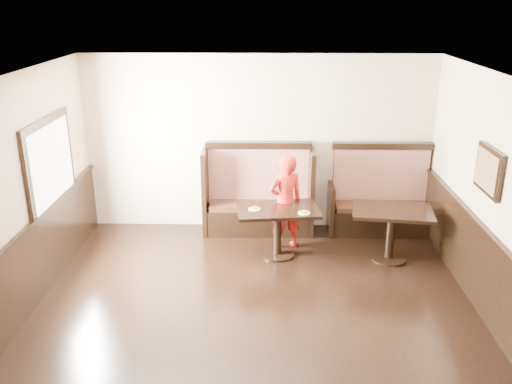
{
  "coord_description": "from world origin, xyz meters",
  "views": [
    {
      "loc": [
        0.13,
        -4.84,
        3.61
      ],
      "look_at": [
        -0.02,
        2.35,
        1.0
      ],
      "focal_mm": 38.0,
      "sensor_mm": 36.0,
      "label": 1
    }
  ],
  "objects_px": {
    "table_main": "(278,219)",
    "table_neighbor": "(391,222)",
    "booth_neighbor": "(380,203)",
    "child": "(286,202)",
    "booth_main": "(258,200)"
  },
  "relations": [
    {
      "from": "booth_neighbor",
      "to": "table_neighbor",
      "type": "height_order",
      "value": "booth_neighbor"
    },
    {
      "from": "booth_main",
      "to": "table_neighbor",
      "type": "height_order",
      "value": "booth_main"
    },
    {
      "from": "booth_main",
      "to": "booth_neighbor",
      "type": "xyz_separation_m",
      "value": [
        1.95,
        -0.0,
        -0.05
      ]
    },
    {
      "from": "booth_neighbor",
      "to": "table_neighbor",
      "type": "relative_size",
      "value": 1.38
    },
    {
      "from": "table_main",
      "to": "table_neighbor",
      "type": "relative_size",
      "value": 1.04
    },
    {
      "from": "child",
      "to": "booth_neighbor",
      "type": "bearing_deg",
      "value": -179.57
    },
    {
      "from": "booth_neighbor",
      "to": "child",
      "type": "xyz_separation_m",
      "value": [
        -1.54,
        -0.63,
        0.25
      ]
    },
    {
      "from": "booth_main",
      "to": "table_main",
      "type": "distance_m",
      "value": 0.96
    },
    {
      "from": "booth_main",
      "to": "booth_neighbor",
      "type": "bearing_deg",
      "value": -0.05
    },
    {
      "from": "table_main",
      "to": "child",
      "type": "bearing_deg",
      "value": 60.79
    },
    {
      "from": "booth_neighbor",
      "to": "child",
      "type": "distance_m",
      "value": 1.68
    },
    {
      "from": "table_main",
      "to": "booth_neighbor",
      "type": "bearing_deg",
      "value": 22.56
    },
    {
      "from": "table_main",
      "to": "table_neighbor",
      "type": "xyz_separation_m",
      "value": [
        1.62,
        -0.09,
        0.01
      ]
    },
    {
      "from": "booth_neighbor",
      "to": "child",
      "type": "relative_size",
      "value": 1.13
    },
    {
      "from": "table_main",
      "to": "table_neighbor",
      "type": "distance_m",
      "value": 1.62
    }
  ]
}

